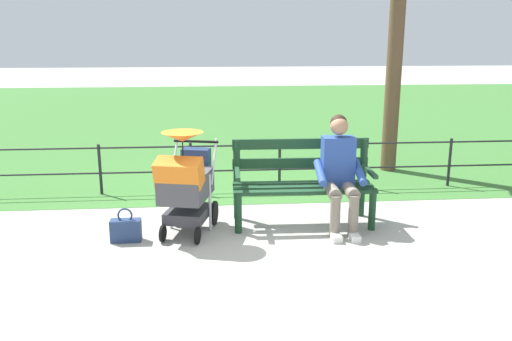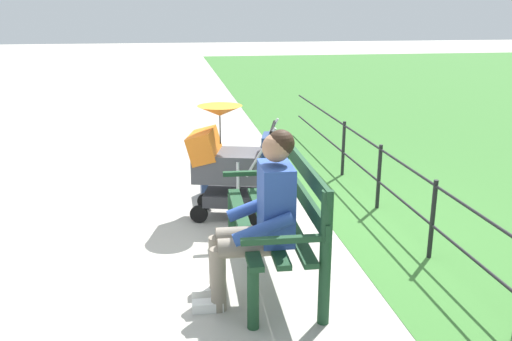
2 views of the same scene
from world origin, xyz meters
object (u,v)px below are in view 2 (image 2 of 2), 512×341
Objects in this scene: park_bench at (281,213)px; stroller at (228,161)px; person_on_bench at (261,213)px; handbag at (207,186)px.

stroller is (1.32, 0.27, 0.07)m from park_bench.
park_bench is 1.35m from stroller.
handbag is (2.34, 0.22, -0.55)m from person_on_bench.
stroller is 0.81m from handbag.
park_bench is 1.40× the size of stroller.
person_on_bench is at bearing -178.32° from stroller.
person_on_bench reaches higher than handbag.
park_bench is at bearing -168.31° from stroller.
handbag is at bearing 15.21° from stroller.
person_on_bench is 3.45× the size of handbag.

